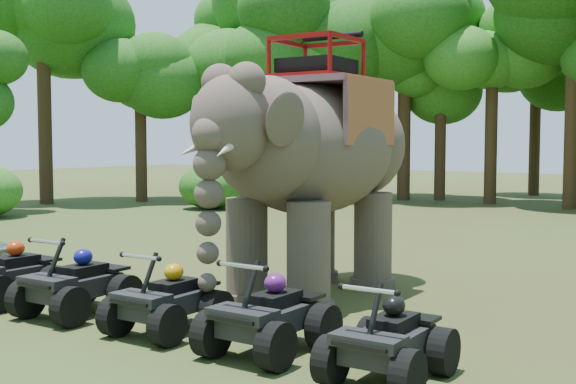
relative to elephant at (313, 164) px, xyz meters
The scene contains 20 objects.
ground 3.09m from the elephant, 89.97° to the right, with size 110.00×110.00×0.00m, color #47381E.
elephant is the anchor object (origin of this frame).
atv_0 5.56m from the elephant, 137.57° to the right, with size 1.27×1.74×1.29m, color black, non-canonical shape.
atv_1 4.48m from the elephant, 122.45° to the right, with size 1.27×1.74×1.29m, color black, non-canonical shape.
atv_2 3.86m from the elephant, 94.69° to the right, with size 1.20×1.64×1.22m, color black, non-canonical shape.
atv_3 4.11m from the elephant, 65.96° to the right, with size 1.25×1.71×1.27m, color black, non-canonical shape.
atv_4 5.08m from the elephant, 46.47° to the right, with size 1.17×1.60×1.19m, color black, non-canonical shape.
tree_27 22.20m from the elephant, 155.43° to the left, with size 6.98×6.98×9.97m, color #195114, non-canonical shape.
tree_28 21.62m from the elephant, 144.53° to the left, with size 5.25×5.25×7.50m, color #195114, non-canonical shape.
tree_29 20.35m from the elephant, 133.62° to the left, with size 5.71×5.71×8.15m, color #195114, non-canonical shape.
tree_30 20.86m from the elephant, 122.71° to the left, with size 6.54×6.54×9.34m, color #195114, non-canonical shape.
tree_31 22.66m from the elephant, 111.81° to the left, with size 6.27×6.27×8.95m, color #195114, non-canonical shape.
tree_32 21.12m from the elephant, 100.90° to the left, with size 5.77×5.77×8.24m, color #195114, non-canonical shape.
tree_34 26.05m from the elephant, 129.40° to the left, with size 6.84×6.84×9.77m, color #195114, non-canonical shape.
tree_35 21.47m from the elephant, 121.80° to the left, with size 5.02×5.02×7.17m, color #195114, non-canonical shape.
tree_37 27.11m from the elephant, 98.13° to the left, with size 5.76×5.76×8.23m, color #195114, non-canonical shape.
tree_39 22.23m from the elephant, 107.30° to the left, with size 5.32×5.32×7.59m, color #195114, non-canonical shape.
tree_40 23.05m from the elephant, 122.73° to the left, with size 7.26×7.26×10.37m, color #195114, non-canonical shape.
tree_41 21.97m from the elephant, 111.63° to the left, with size 7.27×7.27×10.39m, color #195114, non-canonical shape.
tree_42 20.13m from the elephant, 90.99° to the left, with size 7.56×7.56×10.80m, color #195114, non-canonical shape.
Camera 1 is at (7.02, -8.85, 2.76)m, focal length 45.00 mm.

